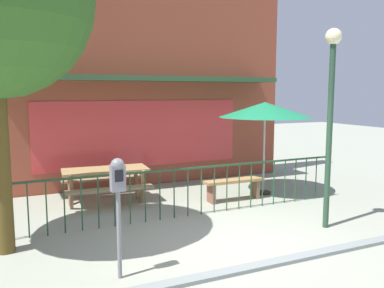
% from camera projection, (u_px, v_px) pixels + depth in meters
% --- Properties ---
extents(ground, '(40.00, 40.00, 0.00)m').
position_uv_depth(ground, '(230.00, 245.00, 6.43)').
color(ground, gray).
extents(pub_storefront, '(8.26, 1.42, 5.55)m').
position_uv_depth(pub_storefront, '(138.00, 79.00, 10.43)').
color(pub_storefront, '#4F2D1E').
rests_on(pub_storefront, ground).
extents(patio_fence_front, '(6.96, 0.04, 0.97)m').
position_uv_depth(patio_fence_front, '(188.00, 183.00, 7.84)').
color(patio_fence_front, '#204428').
rests_on(patio_fence_front, ground).
extents(picnic_table_left, '(1.88, 1.47, 0.79)m').
position_uv_depth(picnic_table_left, '(106.00, 176.00, 8.73)').
color(picnic_table_left, '#9D7D4C').
rests_on(picnic_table_left, ground).
extents(patio_umbrella, '(2.15, 2.15, 2.18)m').
position_uv_depth(patio_umbrella, '(265.00, 110.00, 9.42)').
color(patio_umbrella, black).
rests_on(patio_umbrella, ground).
extents(patio_bench, '(1.40, 0.34, 0.48)m').
position_uv_depth(patio_bench, '(234.00, 185.00, 9.04)').
color(patio_bench, '#A67A4B').
rests_on(patio_bench, ground).
extents(parking_meter_near, '(0.18, 0.17, 1.59)m').
position_uv_depth(parking_meter_near, '(118.00, 186.00, 5.14)').
color(parking_meter_near, slate).
rests_on(parking_meter_near, ground).
extents(street_lamp, '(0.28, 0.28, 3.49)m').
position_uv_depth(street_lamp, '(331.00, 98.00, 6.98)').
color(street_lamp, '#264430').
rests_on(street_lamp, ground).
extents(curb_edge, '(11.57, 0.20, 0.11)m').
position_uv_depth(curb_edge, '(262.00, 267.00, 5.62)').
color(curb_edge, gray).
rests_on(curb_edge, ground).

